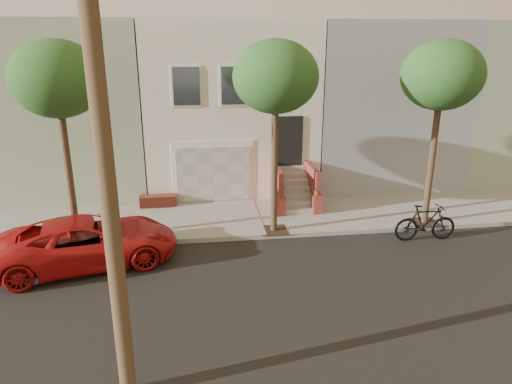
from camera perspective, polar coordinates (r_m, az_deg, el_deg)
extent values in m
plane|color=black|center=(12.42, 0.66, -12.56)|extent=(90.00, 90.00, 0.00)
cube|color=gray|center=(17.18, -1.92, -3.27)|extent=(40.00, 3.70, 0.15)
cube|color=beige|center=(21.99, -3.60, 11.08)|extent=(7.00, 8.00, 7.00)
cube|color=#92A585|center=(22.55, -21.38, 10.07)|extent=(6.50, 8.00, 7.00)
cube|color=#94969D|center=(23.47, 13.52, 11.07)|extent=(6.50, 8.00, 7.00)
cube|color=#92A585|center=(26.49, 26.99, 10.39)|extent=(6.50, 8.00, 7.00)
cube|color=white|center=(18.47, -5.33, 2.54)|extent=(3.20, 0.12, 2.50)
cube|color=#B4B3AF|center=(18.44, -5.32, 2.19)|extent=(2.90, 0.06, 2.20)
cube|color=gray|center=(17.09, -4.93, -3.14)|extent=(3.20, 3.70, 0.02)
cube|color=maroon|center=(18.53, -12.01, -1.08)|extent=(1.40, 0.45, 0.44)
cube|color=black|center=(18.52, 4.25, 6.28)|extent=(1.00, 0.06, 2.00)
cube|color=#3F4751|center=(17.81, -8.61, 12.81)|extent=(1.00, 0.06, 1.40)
cube|color=white|center=(17.83, -8.61, 12.82)|extent=(1.15, 0.05, 1.55)
cube|color=#3F4751|center=(17.88, -2.69, 13.01)|extent=(1.00, 0.06, 1.40)
cube|color=white|center=(17.90, -2.69, 13.02)|extent=(1.15, 0.05, 1.55)
cube|color=#3F4751|center=(18.12, 3.14, 13.07)|extent=(1.00, 0.06, 1.40)
cube|color=white|center=(18.14, 3.13, 13.08)|extent=(1.15, 0.05, 1.55)
cube|color=gray|center=(17.48, 5.26, -2.34)|extent=(1.20, 0.28, 0.20)
cube|color=gray|center=(17.67, 5.08, -1.41)|extent=(1.20, 0.28, 0.20)
cube|color=gray|center=(17.86, 4.91, -0.51)|extent=(1.20, 0.28, 0.20)
cube|color=gray|center=(18.06, 4.73, 0.37)|extent=(1.20, 0.28, 0.20)
cube|color=gray|center=(18.26, 4.56, 1.24)|extent=(1.20, 0.28, 0.20)
cube|color=gray|center=(18.47, 4.40, 2.08)|extent=(1.20, 0.28, 0.20)
cube|color=gray|center=(18.68, 4.24, 2.91)|extent=(1.20, 0.28, 0.20)
cube|color=maroon|center=(17.90, 2.55, 0.59)|extent=(0.18, 1.96, 1.60)
cube|color=maroon|center=(18.19, 6.90, 0.76)|extent=(0.18, 1.96, 1.60)
cube|color=maroon|center=(17.22, 3.04, -1.72)|extent=(0.35, 0.35, 0.70)
imported|color=#1B4D1B|center=(17.03, 3.07, 0.10)|extent=(0.40, 0.35, 0.45)
cube|color=maroon|center=(17.52, 7.55, -1.50)|extent=(0.35, 0.35, 0.70)
imported|color=#1B4D1B|center=(17.34, 7.63, 0.29)|extent=(0.41, 0.35, 0.45)
cube|color=#2D2116|center=(16.22, -21.18, -5.59)|extent=(0.90, 0.90, 0.02)
cylinder|color=#342517|center=(15.54, -22.05, 1.52)|extent=(0.22, 0.22, 4.20)
ellipsoid|color=#1B4D1B|center=(15.03, -23.44, 12.72)|extent=(2.70, 2.57, 2.29)
cube|color=#2D2116|center=(15.94, 2.20, -4.71)|extent=(0.90, 0.90, 0.02)
cylinder|color=#342517|center=(15.25, 2.29, 2.56)|extent=(0.22, 0.22, 4.20)
ellipsoid|color=#1B4D1B|center=(14.73, 2.45, 14.07)|extent=(2.70, 2.57, 2.29)
cube|color=#2D2116|center=(17.68, 20.09, -3.51)|extent=(0.90, 0.90, 0.02)
cylinder|color=#342517|center=(17.06, 20.84, 3.06)|extent=(0.22, 0.22, 4.20)
ellipsoid|color=#1B4D1B|center=(16.59, 22.04, 13.27)|extent=(2.70, 2.57, 2.29)
cylinder|color=#42321E|center=(7.63, -18.55, 7.05)|extent=(0.30, 0.30, 10.00)
imported|color=red|center=(14.55, -20.06, -5.77)|extent=(5.57, 3.53, 1.43)
imported|color=black|center=(16.29, 20.23, -3.58)|extent=(2.10, 0.65, 1.25)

